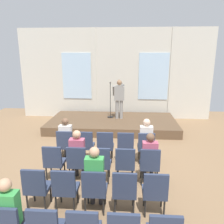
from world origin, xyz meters
TOP-DOWN VIEW (x-y plane):
  - ground_plane at (0.00, 0.00)m, footprint 13.06×13.06m
  - rear_partition at (0.03, 5.02)m, footprint 9.13×0.14m
  - stage_platform at (0.00, 3.41)m, footprint 5.33×2.63m
  - speaker at (0.27, 3.60)m, footprint 0.50×0.69m
  - mic_stand at (-0.12, 3.75)m, footprint 0.28×0.28m
  - chair_r0_c0 at (-1.16, 0.23)m, footprint 0.46×0.44m
  - audience_r0_c0 at (-1.16, 0.31)m, footprint 0.36×0.39m
  - chair_r0_c1 at (-0.58, 0.23)m, footprint 0.46×0.44m
  - chair_r0_c2 at (0.00, 0.23)m, footprint 0.46×0.44m
  - chair_r0_c3 at (0.58, 0.23)m, footprint 0.46×0.44m
  - chair_r0_c4 at (1.16, 0.23)m, footprint 0.46×0.44m
  - audience_r0_c4 at (1.16, 0.31)m, footprint 0.36×0.39m
  - chair_r1_c0 at (-1.16, -0.86)m, footprint 0.46×0.44m
  - chair_r1_c1 at (-0.58, -0.86)m, footprint 0.46×0.44m
  - audience_r1_c1 at (-0.58, -0.78)m, footprint 0.36×0.39m
  - chair_r1_c2 at (0.00, -0.86)m, footprint 0.46×0.44m
  - chair_r1_c3 at (0.58, -0.86)m, footprint 0.46×0.44m
  - chair_r1_c4 at (1.16, -0.86)m, footprint 0.46×0.44m
  - audience_r1_c4 at (1.16, -0.78)m, footprint 0.36×0.39m
  - chair_r2_c0 at (-1.16, -1.96)m, footprint 0.46×0.44m
  - chair_r2_c1 at (-0.58, -1.96)m, footprint 0.46×0.44m
  - chair_r2_c2 at (0.00, -1.96)m, footprint 0.46×0.44m
  - audience_r2_c2 at (0.00, -1.88)m, footprint 0.36×0.39m
  - chair_r2_c3 at (0.58, -1.96)m, footprint 0.46×0.44m
  - chair_r2_c4 at (1.16, -1.96)m, footprint 0.46×0.44m
  - audience_r3_c0 at (-1.16, -2.97)m, footprint 0.36×0.39m

SIDE VIEW (x-z plane):
  - ground_plane at x=0.00m, z-range 0.00..0.00m
  - stage_platform at x=0.00m, z-range 0.00..0.36m
  - chair_r0_c0 at x=-1.16m, z-range 0.06..1.00m
  - chair_r0_c1 at x=-0.58m, z-range 0.06..1.00m
  - chair_r0_c2 at x=0.00m, z-range 0.06..1.00m
  - chair_r0_c3 at x=0.58m, z-range 0.06..1.00m
  - chair_r0_c4 at x=1.16m, z-range 0.06..1.00m
  - chair_r1_c0 at x=-1.16m, z-range 0.06..1.00m
  - chair_r1_c1 at x=-0.58m, z-range 0.06..1.00m
  - chair_r1_c2 at x=0.00m, z-range 0.06..1.00m
  - chair_r1_c3 at x=0.58m, z-range 0.06..1.00m
  - chair_r1_c4 at x=1.16m, z-range 0.06..1.00m
  - chair_r2_c0 at x=-1.16m, z-range 0.06..1.00m
  - chair_r2_c1 at x=-0.58m, z-range 0.06..1.00m
  - chair_r2_c2 at x=0.00m, z-range 0.06..1.00m
  - chair_r2_c3 at x=0.58m, z-range 0.06..1.00m
  - chair_r2_c4 at x=1.16m, z-range 0.06..1.00m
  - mic_stand at x=-0.12m, z-range -0.09..1.47m
  - audience_r1_c4 at x=1.16m, z-range 0.07..1.36m
  - audience_r0_c0 at x=-1.16m, z-range 0.07..1.36m
  - audience_r1_c1 at x=-0.58m, z-range 0.07..1.38m
  - audience_r3_c0 at x=-1.16m, z-range 0.07..1.39m
  - audience_r0_c4 at x=1.16m, z-range 0.07..1.39m
  - audience_r2_c2 at x=0.00m, z-range 0.07..1.45m
  - speaker at x=0.27m, z-range 0.49..2.15m
  - rear_partition at x=0.03m, z-range -0.01..4.24m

